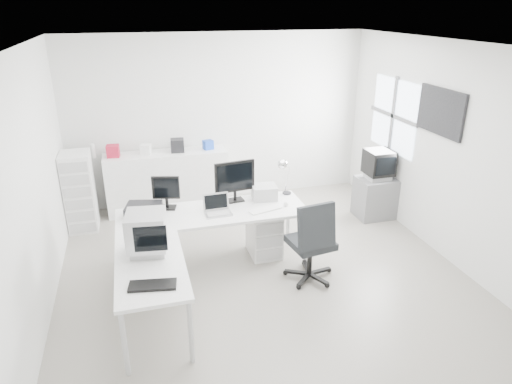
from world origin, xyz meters
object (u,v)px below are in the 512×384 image
object	(u,v)px
laptop	(218,206)
sideboard	(168,181)
side_desk	(153,296)
inkjet_printer	(144,210)
crt_tv	(379,165)
lcd_monitor_large	(235,181)
office_chair	(311,239)
main_desk	(214,237)
lcd_monitor_small	(166,193)
crt_monitor	(147,235)
filing_cabinet	(80,192)
tv_cabinet	(375,197)
drawer_pedestal	(264,234)
laser_printer	(264,192)

from	to	relation	value
laptop	sideboard	world-z (taller)	sideboard
side_desk	inkjet_printer	bearing A→B (deg)	90.00
crt_tv	lcd_monitor_large	bearing A→B (deg)	-168.73
office_chair	main_desk	bearing A→B (deg)	139.35
sideboard	lcd_monitor_small	bearing A→B (deg)	-94.79
side_desk	lcd_monitor_large	size ratio (longest dim) A/B	2.46
main_desk	lcd_monitor_small	distance (m)	0.85
inkjet_printer	crt_monitor	size ratio (longest dim) A/B	0.98
main_desk	lcd_monitor_large	xyz separation A→B (m)	(0.35, 0.25, 0.66)
office_chair	crt_tv	world-z (taller)	office_chair
office_chair	filing_cabinet	world-z (taller)	filing_cabinet
inkjet_printer	tv_cabinet	bearing A→B (deg)	23.69
lcd_monitor_large	sideboard	distance (m)	1.92
main_desk	crt_monitor	world-z (taller)	crt_monitor
lcd_monitor_small	laptop	distance (m)	0.70
crt_tv	laptop	bearing A→B (deg)	-162.97
office_chair	sideboard	size ratio (longest dim) A/B	0.57
drawer_pedestal	laser_printer	xyz separation A→B (m)	(0.05, 0.17, 0.54)
sideboard	laptop	bearing A→B (deg)	-77.26
laser_printer	filing_cabinet	size ratio (longest dim) A/B	0.27
office_chair	crt_tv	distance (m)	2.22
side_desk	crt_tv	distance (m)	4.08
side_desk	tv_cabinet	world-z (taller)	side_desk
lcd_monitor_large	tv_cabinet	size ratio (longest dim) A/B	0.88
inkjet_printer	laser_printer	xyz separation A→B (m)	(1.60, 0.12, 0.02)
drawer_pedestal	tv_cabinet	xyz separation A→B (m)	(2.06, 0.68, 0.03)
inkjet_printer	filing_cabinet	xyz separation A→B (m)	(-0.89, 1.44, -0.22)
main_desk	drawer_pedestal	xyz separation A→B (m)	(0.70, 0.05, -0.08)
inkjet_printer	main_desk	bearing A→B (deg)	7.08
inkjet_printer	laptop	bearing A→B (deg)	1.26
lcd_monitor_small	lcd_monitor_large	bearing A→B (deg)	14.77
inkjet_printer	lcd_monitor_large	size ratio (longest dim) A/B	0.74
laptop	crt_monitor	bearing A→B (deg)	-142.26
lcd_monitor_small	office_chair	bearing A→B (deg)	-15.02
laptop	laser_printer	distance (m)	0.77
sideboard	filing_cabinet	distance (m)	1.39
lcd_monitor_small	laptop	size ratio (longest dim) A/B	1.34
drawer_pedestal	lcd_monitor_large	distance (m)	0.84
lcd_monitor_small	office_chair	distance (m)	1.92
main_desk	side_desk	world-z (taller)	same
inkjet_printer	crt_tv	distance (m)	3.67
laser_printer	laptop	bearing A→B (deg)	-148.63
lcd_monitor_large	sideboard	xyz separation A→B (m)	(-0.76, 1.68, -0.55)
lcd_monitor_small	main_desk	bearing A→B (deg)	-9.67
drawer_pedestal	crt_monitor	bearing A→B (deg)	-149.86
laser_printer	side_desk	bearing A→B (deg)	-133.67
side_desk	laptop	size ratio (longest dim) A/B	4.26
laptop	drawer_pedestal	bearing A→B (deg)	10.93
office_chair	sideboard	bearing A→B (deg)	111.29
sideboard	office_chair	bearing A→B (deg)	-60.39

